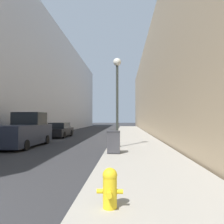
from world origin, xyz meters
name	(u,v)px	position (x,y,z in m)	size (l,w,h in m)	color
sidewalk_right	(134,137)	(5.42, 18.00, 0.06)	(3.85, 60.00, 0.13)	#9E998E
building_left_glass	(17,81)	(-10.23, 26.00, 7.12)	(12.00, 60.00, 14.24)	#BCBCC1
building_right_stone	(192,86)	(13.45, 26.00, 6.22)	(12.00, 60.00, 12.45)	tan
fire_hydrant	(110,187)	(4.27, 1.15, 0.54)	(0.51, 0.40, 0.78)	yellow
trash_bin	(114,142)	(4.00, 7.90, 0.70)	(0.65, 0.68, 1.12)	#3D3D42
lamppost	(117,89)	(4.10, 10.32, 3.71)	(0.49, 0.49, 5.51)	#2D332D
pickup_truck	(24,132)	(-2.21, 11.23, 0.98)	(2.16, 5.48, 2.32)	#232838
parked_sedan_near	(59,130)	(-2.12, 18.88, 0.68)	(1.94, 4.65, 1.47)	black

